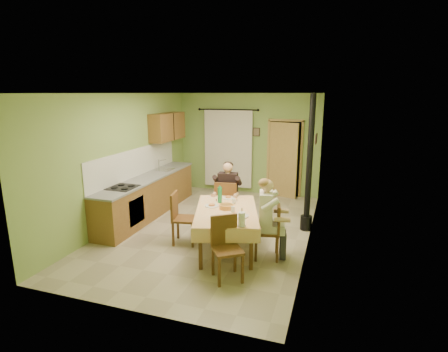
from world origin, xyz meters
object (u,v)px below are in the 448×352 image
(man_right, at_px, (268,209))
(stove_flue, at_px, (308,182))
(chair_right, at_px, (267,242))
(chair_far, at_px, (227,214))
(chair_left, at_px, (184,228))
(chair_near, at_px, (227,261))
(dining_table, at_px, (226,229))
(man_far, at_px, (228,187))

(man_right, relative_size, stove_flue, 0.50)
(chair_right, height_order, man_right, man_right)
(chair_far, relative_size, chair_left, 1.04)
(chair_near, bearing_deg, man_right, -150.20)
(chair_near, xyz_separation_m, stove_flue, (0.97, 2.42, 0.73))
(chair_near, bearing_deg, chair_left, -75.30)
(dining_table, height_order, man_right, man_right)
(chair_left, relative_size, stove_flue, 0.35)
(dining_table, relative_size, chair_far, 2.01)
(chair_near, height_order, stove_flue, stove_flue)
(man_far, distance_m, stove_flue, 1.66)
(chair_far, bearing_deg, man_far, 90.00)
(dining_table, height_order, man_far, man_far)
(man_far, bearing_deg, man_right, -52.08)
(chair_far, distance_m, chair_near, 2.14)
(chair_left, xyz_separation_m, man_far, (0.54, 1.04, 0.59))
(chair_near, bearing_deg, chair_far, -107.09)
(chair_left, distance_m, man_far, 1.31)
(chair_right, bearing_deg, dining_table, 71.09)
(chair_left, xyz_separation_m, stove_flue, (2.15, 1.40, 0.73))
(man_far, bearing_deg, chair_near, -77.84)
(man_far, height_order, stove_flue, stove_flue)
(chair_far, xyz_separation_m, man_right, (1.08, -1.13, 0.59))
(chair_far, height_order, chair_left, chair_far)
(chair_far, height_order, man_right, man_right)
(dining_table, bearing_deg, stove_flue, 29.90)
(dining_table, height_order, chair_left, chair_left)
(dining_table, distance_m, chair_left, 0.85)
(chair_left, height_order, stove_flue, stove_flue)
(dining_table, bearing_deg, chair_near, -88.71)
(chair_right, xyz_separation_m, man_right, (-0.01, -0.00, 0.59))
(chair_far, xyz_separation_m, stove_flue, (1.62, 0.38, 0.73))
(chair_left, bearing_deg, man_right, 74.69)
(dining_table, relative_size, chair_left, 2.08)
(chair_left, bearing_deg, man_far, 141.22)
(dining_table, distance_m, chair_far, 1.08)
(dining_table, height_order, chair_far, chair_far)
(man_far, bearing_deg, stove_flue, 7.25)
(chair_near, relative_size, man_far, 0.71)
(dining_table, xyz_separation_m, chair_left, (-0.85, 0.01, -0.09))
(chair_right, relative_size, man_right, 0.71)
(chair_far, xyz_separation_m, man_far, (-0.00, 0.02, 0.59))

